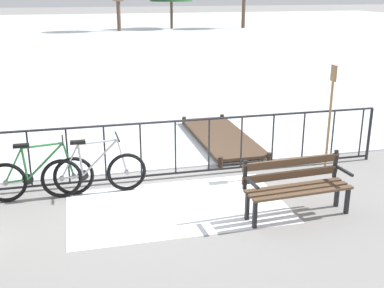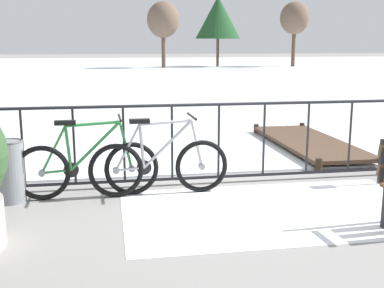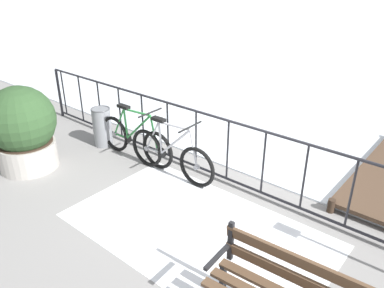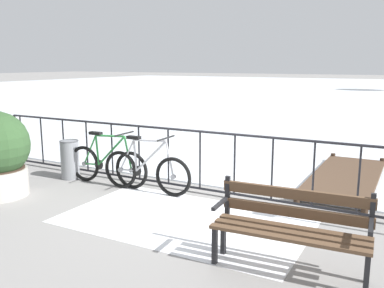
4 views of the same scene
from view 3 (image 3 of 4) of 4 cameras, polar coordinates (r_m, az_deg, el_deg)
The scene contains 7 objects.
ground_plane at distance 6.05m, azimuth 5.12°, elevation -5.77°, with size 160.00×160.00×0.00m, color gray.
snow_patch at distance 5.07m, azimuth 0.67°, elevation -12.66°, with size 3.37×1.98×0.01m, color white.
railing_fence at distance 5.78m, azimuth 5.34°, elevation -1.04°, with size 9.06×0.06×1.07m.
bicycle_near_railing at distance 6.06m, azimuth -3.25°, elevation -1.64°, with size 1.71×0.52×0.97m.
bicycle_second at distance 6.64m, azimuth -8.51°, elevation 0.66°, with size 1.71×0.52×0.97m.
planter_with_shrub at distance 6.74m, azimuth -23.97°, elevation 2.17°, with size 1.09×1.09×1.40m.
trash_bin at distance 7.27m, azimuth -13.28°, elevation 2.55°, with size 0.35×0.35×0.73m.
Camera 3 is at (2.88, -4.28, 3.15)m, focal length 35.69 mm.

